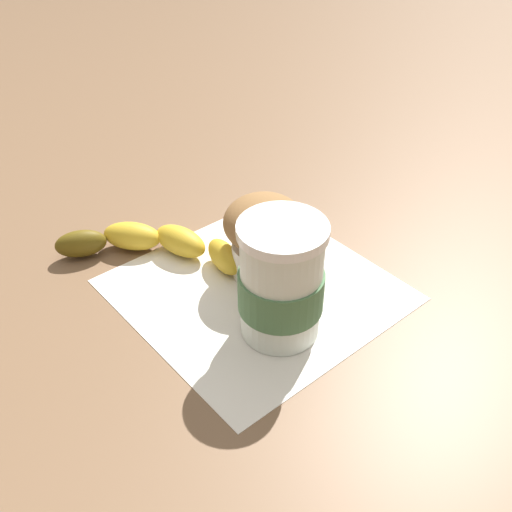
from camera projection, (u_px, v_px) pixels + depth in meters
The scene contains 5 objects.
ground_plane at pixel (256, 290), 0.66m from camera, with size 3.00×3.00×0.00m, color brown.
paper_napkin at pixel (256, 289), 0.66m from camera, with size 0.27×0.27×0.00m, color white.
coffee_cup at pixel (281, 283), 0.57m from camera, with size 0.08×0.08×0.13m.
muffin at pixel (264, 234), 0.65m from camera, with size 0.09×0.09×0.10m.
banana at pixel (154, 243), 0.70m from camera, with size 0.19×0.15×0.03m.
Camera 1 is at (-0.36, 0.35, 0.43)m, focal length 42.00 mm.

